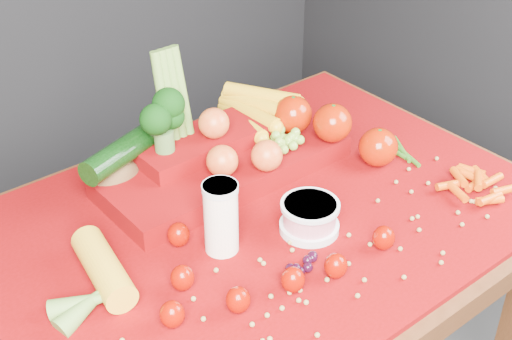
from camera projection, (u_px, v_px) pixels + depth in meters
table at (262, 255)px, 1.44m from camera, size 1.10×0.80×0.75m
red_cloth at (263, 215)px, 1.38m from camera, size 1.05×0.75×0.01m
milk_glass at (221, 215)px, 1.25m from camera, size 0.06×0.06×0.14m
yogurt_bowl at (310, 216)px, 1.31m from camera, size 0.11×0.11×0.06m
strawberry_scatter at (256, 270)px, 1.20m from camera, size 0.44×0.28×0.05m
dark_grape_cluster at (307, 266)px, 1.23m from camera, size 0.06×0.05×0.03m
soybean_scatter at (335, 263)px, 1.25m from camera, size 0.84×0.24×0.01m
corn_ear at (96, 290)px, 1.16m from camera, size 0.21×0.25×0.06m
potato at (115, 178)px, 1.41m from camera, size 0.11×0.08×0.07m
baby_carrot_pile at (476, 187)px, 1.42m from camera, size 0.18×0.17×0.03m
green_bean_pile at (394, 150)px, 1.56m from camera, size 0.14×0.12×0.01m
produce_mound at (233, 146)px, 1.47m from camera, size 0.61×0.37×0.27m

